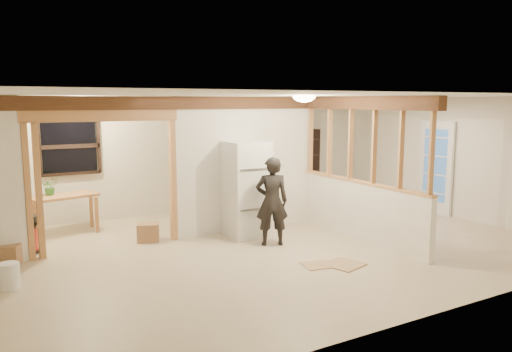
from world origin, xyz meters
TOP-DOWN VIEW (x-y plane):
  - floor at (0.00, 0.00)m, footprint 9.00×6.50m
  - ceiling at (0.00, 0.00)m, footprint 9.00×6.50m
  - wall_back at (0.00, 3.25)m, footprint 9.00×0.01m
  - wall_front at (0.00, -3.25)m, footprint 9.00×0.01m
  - wall_right at (4.50, 0.00)m, footprint 0.01×6.50m
  - partition_center at (0.20, 1.20)m, footprint 2.80×0.12m
  - doorway_frame at (-2.40, 1.20)m, footprint 2.46×0.14m
  - header_beam_back at (-1.00, 1.20)m, footprint 7.00×0.18m
  - header_beam_right at (1.60, -0.40)m, footprint 0.18×3.30m
  - pony_wall at (1.60, -0.40)m, footprint 0.12×3.20m
  - stud_partition at (1.60, -0.40)m, footprint 0.14×3.20m
  - window_back at (-2.60, 3.17)m, footprint 1.12×0.10m
  - french_door at (4.42, 0.40)m, footprint 0.12×0.86m
  - ceiling_dome_main at (0.30, -0.50)m, footprint 0.36×0.36m
  - ceiling_dome_util at (-2.50, 2.30)m, footprint 0.32×0.32m
  - hanging_bulb at (-2.00, 1.60)m, footprint 0.07×0.07m
  - refrigerator at (-0.02, 0.80)m, footprint 0.70×0.68m
  - woman at (0.06, 0.06)m, footprint 0.65×0.55m
  - work_table at (-2.85, 2.58)m, footprint 1.24×0.80m
  - potted_plant at (-3.06, 2.68)m, footprint 0.35×0.33m
  - shop_vac at (-3.62, 1.59)m, footprint 0.57×0.57m
  - bookshelf at (2.75, 3.04)m, footprint 0.87×0.29m
  - bucket at (-3.94, 0.03)m, footprint 0.28×0.28m
  - box_util_a at (-1.68, 1.33)m, footprint 0.45×0.42m
  - box_util_b at (-3.86, 1.13)m, footprint 0.43×0.43m
  - floor_panel_near at (0.44, -1.38)m, footprint 0.62×0.62m
  - floor_panel_far at (0.11, -1.22)m, footprint 0.53×0.46m

SIDE VIEW (x-z plane):
  - floor at x=0.00m, z-range -0.01..0.00m
  - floor_panel_far at x=0.11m, z-range 0.00..0.02m
  - floor_panel_near at x=0.44m, z-range 0.00..0.02m
  - box_util_b at x=-3.86m, z-range 0.00..0.30m
  - box_util_a at x=-1.68m, z-range 0.00..0.31m
  - bucket at x=-3.94m, z-range 0.00..0.34m
  - shop_vac at x=-3.62m, z-range 0.00..0.61m
  - work_table at x=-2.85m, z-range 0.00..0.72m
  - pony_wall at x=1.60m, z-range 0.00..1.00m
  - woman at x=0.06m, z-range 0.00..1.50m
  - refrigerator at x=-0.02m, z-range 0.00..1.71m
  - bookshelf at x=2.75m, z-range 0.00..1.74m
  - potted_plant at x=-3.06m, z-range 0.72..1.03m
  - french_door at x=4.42m, z-range 0.00..2.00m
  - doorway_frame at x=-2.40m, z-range 0.00..2.20m
  - wall_back at x=0.00m, z-range 0.00..2.50m
  - wall_front at x=0.00m, z-range 0.00..2.50m
  - wall_right at x=4.50m, z-range 0.00..2.50m
  - partition_center at x=0.20m, z-range 0.00..2.50m
  - window_back at x=-2.60m, z-range 1.00..2.10m
  - stud_partition at x=1.60m, z-range 1.00..2.32m
  - hanging_bulb at x=-2.00m, z-range 2.15..2.22m
  - header_beam_back at x=-1.00m, z-range 2.27..2.49m
  - header_beam_right at x=1.60m, z-range 2.27..2.49m
  - ceiling_dome_main at x=0.30m, z-range 2.40..2.56m
  - ceiling_dome_util at x=-2.50m, z-range 2.41..2.55m
  - ceiling at x=0.00m, z-range 2.50..2.50m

